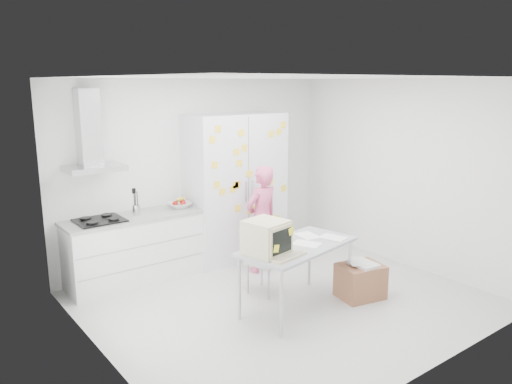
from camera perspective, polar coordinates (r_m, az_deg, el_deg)
floor at (r=6.35m, az=3.24°, el=-12.32°), size 4.50×4.00×0.02m
walls at (r=6.46m, az=-0.75°, el=0.85°), size 4.52×4.01×2.70m
ceiling at (r=5.77m, az=3.58°, el=12.92°), size 4.50×4.00×0.02m
counter_run at (r=6.94m, az=-13.68°, el=-6.21°), size 1.84×0.63×1.28m
range_hood at (r=6.59m, az=-18.43°, el=5.79°), size 0.70×0.48×1.01m
tall_cabinet at (r=7.53m, az=-2.32°, el=0.56°), size 1.50×0.68×2.20m
person at (r=7.04m, az=0.66°, el=-3.11°), size 0.60×0.43×1.52m
desk at (r=5.64m, az=2.61°, el=-5.77°), size 1.58×1.00×1.17m
chair at (r=6.42m, az=0.52°, el=-7.23°), size 0.49×0.49×0.86m
cardboard_box at (r=6.47m, az=11.85°, el=-9.87°), size 0.61×0.53×0.47m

